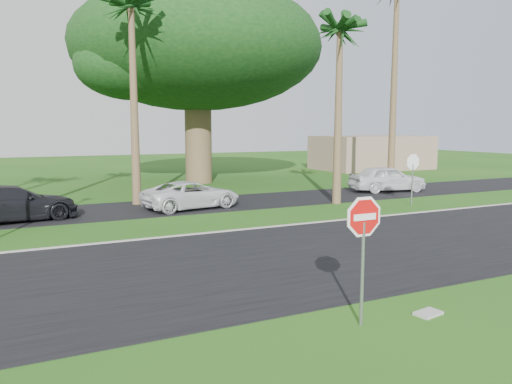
{
  "coord_description": "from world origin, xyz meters",
  "views": [
    {
      "loc": [
        -5.25,
        -10.32,
        3.74
      ],
      "look_at": [
        1.27,
        3.19,
        1.8
      ],
      "focal_mm": 35.0,
      "sensor_mm": 36.0,
      "label": 1
    }
  ],
  "objects": [
    {
      "name": "ground",
      "position": [
        0.0,
        0.0,
        0.0
      ],
      "size": [
        120.0,
        120.0,
        0.0
      ],
      "primitive_type": "plane",
      "color": "#1D4F13",
      "rests_on": "ground"
    },
    {
      "name": "road",
      "position": [
        0.0,
        2.0,
        0.01
      ],
      "size": [
        120.0,
        8.0,
        0.02
      ],
      "primitive_type": "cube",
      "color": "black",
      "rests_on": "ground"
    },
    {
      "name": "parking_strip",
      "position": [
        0.0,
        12.5,
        0.01
      ],
      "size": [
        120.0,
        5.0,
        0.02
      ],
      "primitive_type": "cube",
      "color": "black",
      "rests_on": "ground"
    },
    {
      "name": "curb",
      "position": [
        0.0,
        6.05,
        0.03
      ],
      "size": [
        120.0,
        0.12,
        0.06
      ],
      "primitive_type": "cube",
      "color": "gray",
      "rests_on": "ground"
    },
    {
      "name": "stop_sign_near",
      "position": [
        0.5,
        -3.0,
        1.77
      ],
      "size": [
        1.05,
        0.07,
        2.62
      ],
      "color": "gray",
      "rests_on": "ground"
    },
    {
      "name": "stop_sign_far",
      "position": [
        12.0,
        8.0,
        1.77
      ],
      "size": [
        1.05,
        0.07,
        2.62
      ],
      "rotation": [
        0.0,
        0.0,
        3.14
      ],
      "color": "gray",
      "rests_on": "ground"
    },
    {
      "name": "palm_center",
      "position": [
        0.0,
        14.0,
        9.16
      ],
      "size": [
        5.0,
        5.0,
        10.5
      ],
      "color": "brown",
      "rests_on": "ground"
    },
    {
      "name": "palm_right_near",
      "position": [
        9.0,
        10.0,
        8.19
      ],
      "size": [
        5.0,
        5.0,
        9.5
      ],
      "color": "brown",
      "rests_on": "ground"
    },
    {
      "name": "canopy_tree",
      "position": [
        6.0,
        22.0,
        8.95
      ],
      "size": [
        16.5,
        16.5,
        13.12
      ],
      "color": "brown",
      "rests_on": "ground"
    },
    {
      "name": "building_far",
      "position": [
        24.0,
        26.0,
        1.5
      ],
      "size": [
        10.0,
        6.0,
        3.0
      ],
      "primitive_type": "cube",
      "color": "gray",
      "rests_on": "ground"
    },
    {
      "name": "car_dark",
      "position": [
        -5.49,
        11.59,
        0.72
      ],
      "size": [
        5.27,
        2.87,
        1.45
      ],
      "primitive_type": "imported",
      "rotation": [
        0.0,
        0.0,
        1.75
      ],
      "color": "black",
      "rests_on": "ground"
    },
    {
      "name": "car_minivan",
      "position": [
        2.01,
        11.59,
        0.64
      ],
      "size": [
        4.88,
        2.88,
        1.27
      ],
      "primitive_type": "imported",
      "rotation": [
        0.0,
        0.0,
        1.75
      ],
      "color": "silver",
      "rests_on": "ground"
    },
    {
      "name": "car_pickup",
      "position": [
        14.35,
        12.53,
        0.76
      ],
      "size": [
        4.73,
        2.58,
        1.52
      ],
      "primitive_type": "imported",
      "rotation": [
        0.0,
        0.0,
        1.39
      ],
      "color": "white",
      "rests_on": "ground"
    },
    {
      "name": "utility_slab",
      "position": [
        2.06,
        -3.15,
        0.03
      ],
      "size": [
        0.6,
        0.44,
        0.06
      ],
      "primitive_type": "cube",
      "rotation": [
        0.0,
        0.0,
        0.17
      ],
      "color": "#9D9D95",
      "rests_on": "ground"
    }
  ]
}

